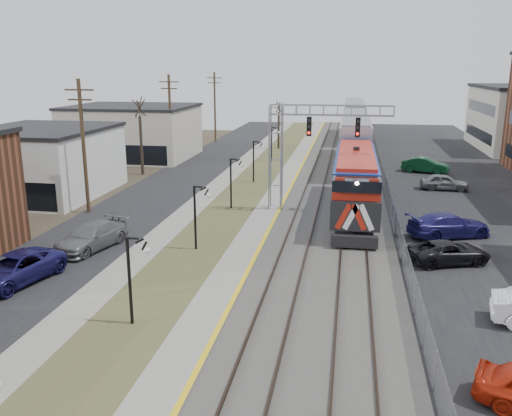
# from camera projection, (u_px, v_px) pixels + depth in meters

# --- Properties ---
(street_west) EXTENTS (7.00, 120.00, 0.04)m
(street_west) POSITION_uv_depth(u_px,v_px,m) (169.00, 186.00, 50.49)
(street_west) COLOR black
(street_west) RESTS_ON ground
(sidewalk) EXTENTS (2.00, 120.00, 0.08)m
(sidewalk) POSITION_uv_depth(u_px,v_px,m) (216.00, 188.00, 49.74)
(sidewalk) COLOR gray
(sidewalk) RESTS_ON ground
(grass_median) EXTENTS (4.00, 120.00, 0.06)m
(grass_median) POSITION_uv_depth(u_px,v_px,m) (248.00, 189.00, 49.25)
(grass_median) COLOR #47502A
(grass_median) RESTS_ON ground
(platform) EXTENTS (2.00, 120.00, 0.24)m
(platform) POSITION_uv_depth(u_px,v_px,m) (280.00, 189.00, 48.73)
(platform) COLOR gray
(platform) RESTS_ON ground
(ballast_bed) EXTENTS (8.00, 120.00, 0.20)m
(ballast_bed) POSITION_uv_depth(u_px,v_px,m) (336.00, 192.00, 47.90)
(ballast_bed) COLOR #595651
(ballast_bed) RESTS_ON ground
(parking_lot) EXTENTS (16.00, 120.00, 0.04)m
(parking_lot) POSITION_uv_depth(u_px,v_px,m) (479.00, 198.00, 45.94)
(parking_lot) COLOR black
(parking_lot) RESTS_ON ground
(platform_edge) EXTENTS (0.24, 120.00, 0.01)m
(platform_edge) POSITION_uv_depth(u_px,v_px,m) (290.00, 188.00, 48.55)
(platform_edge) COLOR gold
(platform_edge) RESTS_ON platform
(track_near) EXTENTS (1.58, 120.00, 0.15)m
(track_near) POSITION_uv_depth(u_px,v_px,m) (314.00, 189.00, 48.19)
(track_near) COLOR #2D2119
(track_near) RESTS_ON ballast_bed
(track_far) EXTENTS (1.58, 120.00, 0.15)m
(track_far) POSITION_uv_depth(u_px,v_px,m) (354.00, 190.00, 47.61)
(track_far) COLOR #2D2119
(track_far) RESTS_ON ballast_bed
(train) EXTENTS (3.00, 63.05, 5.33)m
(train) POSITION_uv_depth(u_px,v_px,m) (355.00, 136.00, 63.22)
(train) COLOR #123395
(train) RESTS_ON ground
(signal_gantry) EXTENTS (9.00, 1.07, 8.15)m
(signal_gantry) POSITION_uv_depth(u_px,v_px,m) (299.00, 139.00, 40.29)
(signal_gantry) COLOR gray
(signal_gantry) RESTS_ON ground
(lampposts) EXTENTS (0.14, 62.14, 4.00)m
(lampposts) POSITION_uv_depth(u_px,v_px,m) (196.00, 217.00, 32.82)
(lampposts) COLOR black
(lampposts) RESTS_ON ground
(utility_poles) EXTENTS (0.28, 80.28, 10.00)m
(utility_poles) POSITION_uv_depth(u_px,v_px,m) (84.00, 148.00, 40.19)
(utility_poles) COLOR #4C3823
(utility_poles) RESTS_ON ground
(fence) EXTENTS (0.04, 120.00, 1.60)m
(fence) POSITION_uv_depth(u_px,v_px,m) (385.00, 186.00, 47.03)
(fence) COLOR gray
(fence) RESTS_ON ground
(buildings_west) EXTENTS (14.00, 67.00, 7.00)m
(buildings_west) POSITION_uv_depth(u_px,v_px,m) (1.00, 173.00, 41.02)
(buildings_west) COLOR beige
(buildings_west) RESTS_ON ground
(bare_trees) EXTENTS (12.30, 42.30, 5.95)m
(bare_trees) POSITION_uv_depth(u_px,v_px,m) (169.00, 151.00, 53.73)
(bare_trees) COLOR #382D23
(bare_trees) RESTS_ON ground
(car_lot_c) EXTENTS (5.05, 3.52, 1.28)m
(car_lot_c) POSITION_uv_depth(u_px,v_px,m) (449.00, 253.00, 30.63)
(car_lot_c) COLOR black
(car_lot_c) RESTS_ON ground
(car_lot_d) EXTENTS (5.86, 4.08, 1.57)m
(car_lot_d) POSITION_uv_depth(u_px,v_px,m) (449.00, 226.00, 35.31)
(car_lot_d) COLOR navy
(car_lot_d) RESTS_ON ground
(car_lot_e) EXTENTS (4.27, 1.82, 1.44)m
(car_lot_e) POSITION_uv_depth(u_px,v_px,m) (444.00, 182.00, 48.67)
(car_lot_e) COLOR slate
(car_lot_e) RESTS_ON ground
(car_lot_f) EXTENTS (5.01, 2.98, 1.56)m
(car_lot_f) POSITION_uv_depth(u_px,v_px,m) (425.00, 166.00, 56.57)
(car_lot_f) COLOR #0B3B1E
(car_lot_f) RESTS_ON ground
(car_street_a) EXTENTS (3.76, 5.96, 1.53)m
(car_street_a) POSITION_uv_depth(u_px,v_px,m) (14.00, 270.00, 27.75)
(car_street_a) COLOR #1A1752
(car_street_a) RESTS_ON ground
(car_street_b) EXTENTS (3.43, 5.70, 1.55)m
(car_street_b) POSITION_uv_depth(u_px,v_px,m) (91.00, 237.00, 33.01)
(car_street_b) COLOR slate
(car_street_b) RESTS_ON ground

